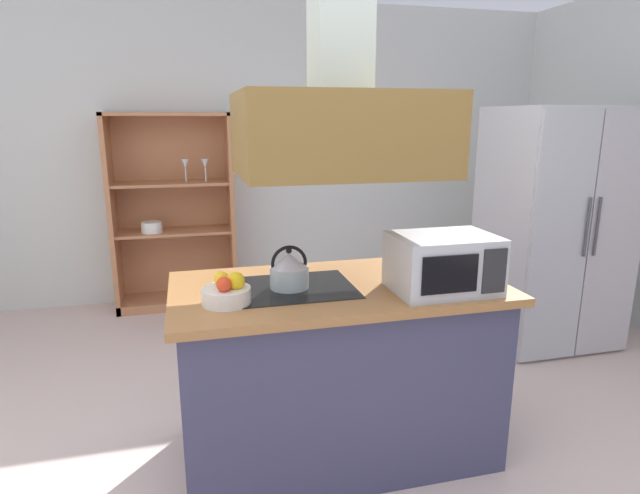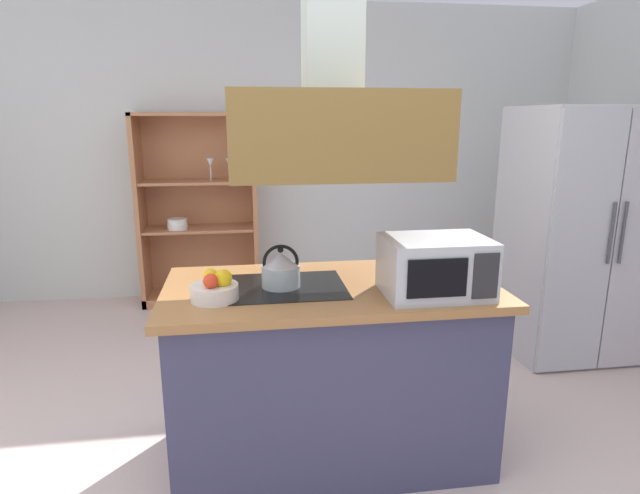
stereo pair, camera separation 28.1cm
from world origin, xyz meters
The scene contains 10 objects.
ground_plane centered at (0.00, 0.00, 0.00)m, with size 7.80×7.80×0.00m, color beige.
wall_back centered at (0.00, 3.00, 1.35)m, with size 6.00×0.12×2.70m, color silver.
kitchen_island centered at (0.11, 0.29, 0.45)m, with size 1.58×0.82×0.90m.
range_hood centered at (0.11, 0.29, 1.72)m, with size 0.90×0.70×1.28m.
refrigerator centered at (2.05, 1.26, 0.88)m, with size 0.90×0.78×1.75m.
dish_cabinet centered at (-0.70, 2.78, 0.76)m, with size 1.05×0.40×1.72m.
kettle centered at (-0.12, 0.29, 0.99)m, with size 0.18×0.18×0.20m.
cutting_board centered at (0.61, 0.43, 0.91)m, with size 0.34×0.24×0.02m, color white.
microwave centered at (0.55, 0.09, 1.03)m, with size 0.46×0.35×0.26m.
fruit_bowl centered at (-0.42, 0.15, 0.95)m, with size 0.21×0.21×0.14m.
Camera 1 is at (-0.56, -2.00, 1.68)m, focal length 29.38 mm.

